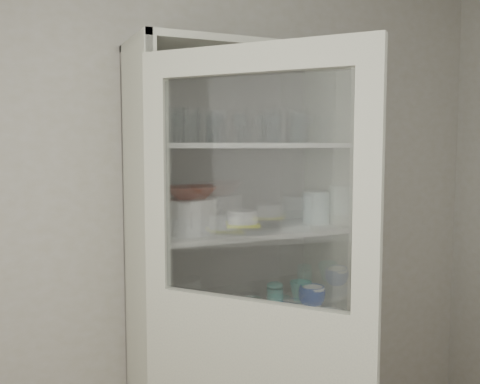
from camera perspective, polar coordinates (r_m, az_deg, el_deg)
name	(u,v)px	position (r m, az deg, el deg)	size (l,w,h in m)	color
wall_back	(184,217)	(2.64, -6.01, -2.64)	(3.60, 0.02, 2.60)	beige
pantry_cabinet	(235,292)	(2.64, -0.58, -10.62)	(1.00, 0.45, 2.10)	#B9BBAC
cupboard_door	(252,361)	(2.03, 1.33, -17.60)	(0.60, 0.72, 2.00)	#B9BBAC
tumbler_0	(162,126)	(2.22, -8.36, 7.03)	(0.07, 0.07, 0.14)	silver
tumbler_1	(191,126)	(2.22, -5.22, 7.07)	(0.07, 0.07, 0.14)	silver
tumbler_2	(218,127)	(2.30, -2.32, 6.98)	(0.07, 0.07, 0.14)	silver
tumbler_3	(274,129)	(2.41, 3.63, 6.73)	(0.06, 0.06, 0.12)	silver
tumbler_4	(301,128)	(2.51, 6.55, 6.77)	(0.07, 0.07, 0.14)	silver
tumbler_5	(270,126)	(2.43, 3.25, 7.06)	(0.08, 0.08, 0.15)	silver
tumbler_6	(298,127)	(2.50, 6.17, 6.95)	(0.08, 0.08, 0.15)	silver
tumbler_7	(160,129)	(2.36, -8.48, 6.72)	(0.06, 0.06, 0.12)	silver
tumbler_8	(176,125)	(2.36, -6.82, 7.10)	(0.08, 0.08, 0.15)	silver
tumbler_9	(213,129)	(2.44, -2.92, 6.70)	(0.06, 0.06, 0.12)	silver
tumbler_10	(215,128)	(2.42, -2.64, 6.81)	(0.07, 0.07, 0.13)	silver
tumbler_11	(265,128)	(2.52, 2.74, 6.80)	(0.07, 0.07, 0.14)	silver
goblet_0	(179,126)	(2.50, -6.53, 7.03)	(0.07, 0.07, 0.16)	silver
goblet_1	(240,127)	(2.60, -0.04, 6.98)	(0.07, 0.07, 0.16)	silver
goblet_2	(261,128)	(2.65, 2.30, 6.86)	(0.07, 0.07, 0.15)	silver
goblet_3	(305,127)	(2.76, 6.98, 6.95)	(0.08, 0.08, 0.17)	silver
plate_stack_front	(191,224)	(2.38, -5.24, -3.41)	(0.23, 0.23, 0.08)	white
plate_stack_back	(167,219)	(2.50, -7.75, -2.88)	(0.21, 0.21, 0.10)	white
cream_bowl	(191,207)	(2.37, -5.26, -1.57)	(0.23, 0.23, 0.07)	white
terracotta_bowl	(191,192)	(2.36, -5.27, -0.04)	(0.23, 0.23, 0.06)	maroon
glass_platter	(243,228)	(2.47, 0.30, -3.83)	(0.34, 0.34, 0.02)	silver
yellow_trivet	(243,225)	(2.47, 0.30, -3.49)	(0.15, 0.15, 0.01)	yellow
white_ramekin	(243,217)	(2.46, 0.30, -2.67)	(0.14, 0.14, 0.06)	white
grey_bowl_stack	(316,208)	(2.68, 8.13, -1.66)	(0.13, 0.13, 0.16)	silver
mug_blue	(312,296)	(2.69, 7.67, -10.97)	(0.13, 0.13, 0.10)	#092F9C
mug_teal	(301,291)	(2.76, 6.49, -10.49)	(0.11, 0.11, 0.10)	#19796D
mug_white	(313,297)	(2.68, 7.84, -11.03)	(0.11, 0.11, 0.10)	white
teal_jar	(275,295)	(2.71, 3.75, -10.87)	(0.08, 0.08, 0.10)	#19796D
measuring_cups	(217,315)	(2.49, -2.45, -13.02)	(0.09, 0.09, 0.04)	silver
white_canister	(158,307)	(2.48, -8.79, -12.03)	(0.11, 0.11, 0.13)	white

